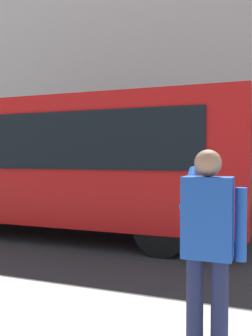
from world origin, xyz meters
The scene contains 4 objects.
ground_plane centered at (0.00, 0.00, 0.00)m, with size 60.00×60.00×0.00m, color #2B2B2D.
building_facade_far centered at (-0.02, -6.80, 5.99)m, with size 28.00×1.55×12.00m.
red_bus centered at (3.12, 0.18, 1.68)m, with size 9.05×2.54×3.08m.
pedestrian_photographer centered at (-1.20, 4.61, 1.14)m, with size 0.53×0.52×1.70m.
Camera 1 is at (-1.63, 7.64, 1.79)m, focal length 39.58 mm.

